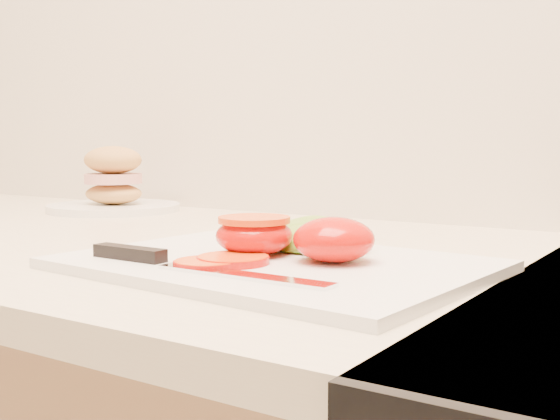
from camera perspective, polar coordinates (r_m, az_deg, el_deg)
The scene contains 8 objects.
cutting_board at distance 0.65m, azimuth -0.48°, elevation -4.44°, with size 0.37×0.27×0.01m, color silver.
tomato_half_dome at distance 0.64m, azimuth 4.40°, elevation -2.41°, with size 0.07×0.07×0.04m, color red.
tomato_half_cut at distance 0.67m, azimuth -2.11°, elevation -1.95°, with size 0.07×0.07×0.04m.
tomato_slice_0 at distance 0.63m, azimuth -3.85°, elevation -4.05°, with size 0.06×0.06×0.01m, color #FF5B16.
tomato_slice_1 at distance 0.62m, azimuth -6.00°, elevation -4.34°, with size 0.06×0.06×0.01m, color #FF5B16.
lettuce_leaf_0 at distance 0.72m, azimuth 2.36°, elevation -2.03°, with size 0.14×0.09×0.03m, color #74AD2D.
knife at distance 0.62m, azimuth -8.90°, elevation -4.12°, with size 0.26×0.03×0.01m.
sandwich_plate at distance 1.22m, azimuth -13.38°, elevation 1.73°, with size 0.22×0.22×0.11m.
Camera 1 is at (0.34, 1.04, 1.05)m, focal length 45.00 mm.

